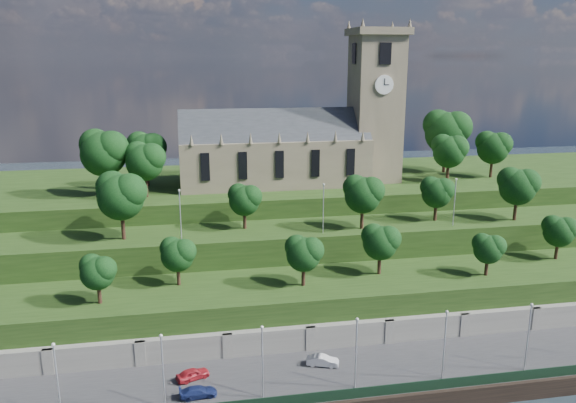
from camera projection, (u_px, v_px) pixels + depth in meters
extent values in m
cube|color=#2D2D30|center=(362.00, 376.00, 64.32)|extent=(160.00, 12.00, 2.00)
cube|color=black|center=(379.00, 391.00, 58.77)|extent=(160.00, 0.10, 1.20)
cube|color=slate|center=(348.00, 339.00, 69.66)|extent=(160.00, 2.00, 5.00)
cube|color=slate|center=(49.00, 370.00, 62.90)|extent=(1.20, 0.60, 5.00)
cube|color=slate|center=(141.00, 361.00, 64.61)|extent=(1.20, 0.60, 5.00)
cube|color=slate|center=(228.00, 353.00, 66.33)|extent=(1.20, 0.60, 5.00)
cube|color=slate|center=(310.00, 346.00, 68.04)|extent=(1.20, 0.60, 5.00)
cube|color=slate|center=(389.00, 339.00, 69.75)|extent=(1.20, 0.60, 5.00)
cube|color=slate|center=(464.00, 332.00, 71.46)|extent=(1.20, 0.60, 5.00)
cube|color=slate|center=(535.00, 326.00, 73.18)|extent=(1.20, 0.60, 5.00)
cube|color=#1D3612|center=(336.00, 308.00, 75.00)|extent=(160.00, 12.00, 8.00)
cube|color=#1D3612|center=(318.00, 264.00, 84.97)|extent=(160.00, 10.00, 12.00)
cube|color=#1D3612|center=(292.00, 217.00, 104.60)|extent=(160.00, 32.00, 15.00)
cube|color=#6E614D|center=(274.00, 161.00, 97.22)|extent=(32.00, 12.00, 8.00)
cube|color=#272B2F|center=(274.00, 138.00, 96.21)|extent=(32.00, 10.18, 10.18)
cone|color=#6E614D|center=(191.00, 140.00, 87.87)|extent=(0.70, 0.70, 1.80)
cone|color=#6E614D|center=(221.00, 139.00, 88.67)|extent=(0.70, 0.70, 1.80)
cone|color=#6E614D|center=(251.00, 138.00, 89.47)|extent=(0.70, 0.70, 1.80)
cone|color=#6E614D|center=(279.00, 137.00, 90.27)|extent=(0.70, 0.70, 1.80)
cone|color=#6E614D|center=(308.00, 137.00, 91.07)|extent=(0.70, 0.70, 1.80)
cone|color=#6E614D|center=(335.00, 136.00, 91.87)|extent=(0.70, 0.70, 1.80)
cone|color=#6E614D|center=(363.00, 135.00, 92.67)|extent=(0.70, 0.70, 1.80)
cube|color=black|center=(205.00, 167.00, 89.24)|extent=(1.40, 0.25, 4.50)
cube|color=black|center=(243.00, 166.00, 90.27)|extent=(1.40, 0.25, 4.50)
cube|color=black|center=(280.00, 164.00, 91.30)|extent=(1.40, 0.25, 4.50)
cube|color=black|center=(315.00, 163.00, 92.33)|extent=(1.40, 0.25, 4.50)
cube|color=black|center=(351.00, 162.00, 93.35)|extent=(1.40, 0.25, 4.50)
cube|color=#6E614D|center=(375.00, 110.00, 98.16)|extent=(8.00, 8.00, 25.00)
cube|color=#6E614D|center=(378.00, 32.00, 94.87)|extent=(9.20, 9.20, 1.20)
cone|color=#6E614D|center=(363.00, 23.00, 90.08)|extent=(0.80, 0.80, 1.60)
cone|color=#6E614D|center=(349.00, 25.00, 97.70)|extent=(0.80, 0.80, 1.60)
cone|color=#6E614D|center=(410.00, 23.00, 91.45)|extent=(0.80, 0.80, 1.60)
cone|color=#6E614D|center=(393.00, 26.00, 99.07)|extent=(0.80, 0.80, 1.60)
cube|color=black|center=(385.00, 54.00, 91.89)|extent=(2.00, 0.25, 3.50)
cube|color=black|center=(370.00, 54.00, 99.66)|extent=(2.00, 0.25, 3.50)
cube|color=black|center=(354.00, 54.00, 95.08)|extent=(0.25, 2.00, 3.50)
cube|color=black|center=(400.00, 54.00, 96.48)|extent=(0.25, 2.00, 3.50)
cylinder|color=white|center=(384.00, 85.00, 93.11)|extent=(3.20, 0.30, 3.20)
cylinder|color=white|center=(399.00, 83.00, 97.74)|extent=(0.30, 3.20, 3.20)
cube|color=black|center=(385.00, 82.00, 92.81)|extent=(0.12, 0.05, 1.10)
cube|color=black|center=(387.00, 85.00, 93.01)|extent=(0.80, 0.05, 0.12)
cylinder|color=black|center=(99.00, 293.00, 66.67)|extent=(0.48, 0.48, 2.61)
sphere|color=black|center=(98.00, 273.00, 66.03)|extent=(4.06, 4.06, 4.06)
sphere|color=black|center=(104.00, 269.00, 65.63)|extent=(3.05, 3.05, 3.05)
sphere|color=black|center=(91.00, 265.00, 66.19)|extent=(2.84, 2.84, 2.84)
cylinder|color=black|center=(179.00, 275.00, 72.04)|extent=(0.48, 0.48, 2.74)
sphere|color=black|center=(177.00, 255.00, 71.38)|extent=(4.26, 4.26, 4.26)
sphere|color=black|center=(184.00, 251.00, 70.96)|extent=(3.19, 3.19, 3.19)
sphere|color=black|center=(171.00, 248.00, 71.55)|extent=(2.98, 2.98, 2.98)
cylinder|color=black|center=(303.00, 275.00, 71.87)|extent=(0.49, 0.49, 2.87)
sphere|color=black|center=(304.00, 254.00, 71.18)|extent=(4.46, 4.46, 4.46)
sphere|color=black|center=(311.00, 250.00, 70.74)|extent=(3.34, 3.34, 3.34)
sphere|color=black|center=(297.00, 247.00, 71.35)|extent=(3.12, 3.12, 3.12)
cylinder|color=black|center=(379.00, 263.00, 75.62)|extent=(0.49, 0.49, 3.00)
sphere|color=black|center=(380.00, 243.00, 74.89)|extent=(4.67, 4.67, 4.67)
sphere|color=black|center=(388.00, 239.00, 74.43)|extent=(3.50, 3.50, 3.50)
sphere|color=black|center=(373.00, 235.00, 75.08)|extent=(3.27, 3.27, 3.27)
cylinder|color=black|center=(487.00, 266.00, 75.23)|extent=(0.47, 0.47, 2.49)
sphere|color=black|center=(488.00, 249.00, 74.63)|extent=(3.87, 3.87, 3.87)
sphere|color=black|center=(495.00, 246.00, 74.24)|extent=(2.91, 2.91, 2.91)
sphere|color=black|center=(482.00, 243.00, 74.78)|extent=(2.71, 2.71, 2.71)
cylinder|color=black|center=(557.00, 250.00, 81.27)|extent=(0.48, 0.48, 2.80)
sphere|color=black|center=(559.00, 232.00, 80.59)|extent=(4.35, 4.35, 4.35)
sphere|color=black|center=(567.00, 228.00, 80.16)|extent=(3.26, 3.26, 3.26)
sphere|color=black|center=(552.00, 225.00, 80.76)|extent=(3.05, 3.05, 3.05)
cylinder|color=black|center=(123.00, 225.00, 77.23)|extent=(0.54, 0.54, 4.10)
sphere|color=black|center=(121.00, 197.00, 76.23)|extent=(6.38, 6.38, 6.38)
sphere|color=black|center=(130.00, 191.00, 75.60)|extent=(4.79, 4.79, 4.79)
sphere|color=black|center=(112.00, 187.00, 76.48)|extent=(4.47, 4.47, 4.47)
cylinder|color=black|center=(245.00, 219.00, 82.20)|extent=(0.49, 0.49, 2.89)
sphere|color=black|center=(244.00, 201.00, 81.50)|extent=(4.50, 4.50, 4.50)
sphere|color=black|center=(251.00, 197.00, 81.05)|extent=(3.38, 3.38, 3.38)
sphere|color=black|center=(238.00, 194.00, 81.67)|extent=(3.15, 3.15, 3.15)
cylinder|color=black|center=(362.00, 217.00, 82.17)|extent=(0.51, 0.51, 3.44)
sphere|color=black|center=(363.00, 195.00, 81.34)|extent=(5.34, 5.34, 5.34)
sphere|color=black|center=(371.00, 190.00, 80.81)|extent=(4.01, 4.01, 4.01)
sphere|color=black|center=(355.00, 187.00, 81.55)|extent=(3.74, 3.74, 3.74)
cylinder|color=black|center=(435.00, 211.00, 86.26)|extent=(0.49, 0.49, 2.95)
sphere|color=black|center=(437.00, 193.00, 85.55)|extent=(4.59, 4.59, 4.59)
sphere|color=black|center=(444.00, 189.00, 85.09)|extent=(3.44, 3.44, 3.44)
sphere|color=black|center=(430.00, 187.00, 85.73)|extent=(3.21, 3.21, 3.21)
cylinder|color=black|center=(515.00, 209.00, 86.37)|extent=(0.52, 0.52, 3.56)
sphere|color=black|center=(518.00, 187.00, 85.50)|extent=(5.55, 5.55, 5.55)
sphere|color=black|center=(527.00, 182.00, 84.96)|extent=(4.16, 4.16, 4.16)
sphere|color=black|center=(510.00, 179.00, 85.72)|extent=(3.88, 3.88, 3.88)
cylinder|color=black|center=(106.00, 181.00, 89.09)|extent=(0.56, 0.56, 4.57)
sphere|color=black|center=(103.00, 154.00, 87.98)|extent=(7.12, 7.12, 7.12)
sphere|color=black|center=(112.00, 148.00, 87.28)|extent=(5.34, 5.34, 5.34)
sphere|color=black|center=(95.00, 144.00, 88.26)|extent=(4.98, 4.98, 4.98)
cylinder|color=black|center=(147.00, 174.00, 95.92)|extent=(0.54, 0.54, 4.00)
sphere|color=black|center=(146.00, 152.00, 94.95)|extent=(6.22, 6.22, 6.22)
sphere|color=black|center=(153.00, 147.00, 94.34)|extent=(4.67, 4.67, 4.67)
sphere|color=black|center=(139.00, 144.00, 95.19)|extent=(4.36, 4.36, 4.36)
cylinder|color=black|center=(146.00, 185.00, 88.38)|extent=(0.53, 0.53, 3.77)
sphere|color=black|center=(145.00, 162.00, 87.46)|extent=(5.87, 5.87, 5.87)
sphere|color=black|center=(152.00, 157.00, 86.88)|extent=(4.40, 4.40, 4.40)
sphere|color=black|center=(138.00, 154.00, 87.69)|extent=(4.11, 4.11, 4.11)
cylinder|color=black|center=(448.00, 172.00, 99.18)|extent=(0.52, 0.52, 3.62)
sphere|color=black|center=(449.00, 152.00, 98.30)|extent=(5.63, 5.63, 5.63)
sphere|color=black|center=(457.00, 148.00, 97.74)|extent=(4.22, 4.22, 4.22)
sphere|color=black|center=(442.00, 145.00, 98.52)|extent=(3.94, 3.94, 3.94)
cylinder|color=black|center=(444.00, 159.00, 107.14)|extent=(0.59, 0.59, 5.12)
sphere|color=black|center=(446.00, 133.00, 105.90)|extent=(7.96, 7.96, 7.96)
sphere|color=black|center=(456.00, 127.00, 105.12)|extent=(5.97, 5.97, 5.97)
sphere|color=black|center=(438.00, 124.00, 106.21)|extent=(5.57, 5.57, 5.57)
cylinder|color=black|center=(491.00, 167.00, 102.71)|extent=(0.52, 0.52, 3.65)
sphere|color=black|center=(493.00, 148.00, 101.82)|extent=(5.68, 5.68, 5.68)
sphere|color=black|center=(501.00, 144.00, 101.26)|extent=(4.26, 4.26, 4.26)
sphere|color=black|center=(486.00, 142.00, 102.04)|extent=(3.98, 3.98, 3.98)
cylinder|color=#B2B2B7|center=(58.00, 383.00, 54.26)|extent=(0.16, 0.16, 7.92)
sphere|color=silver|center=(53.00, 345.00, 53.23)|extent=(0.36, 0.36, 0.36)
cylinder|color=#B2B2B7|center=(163.00, 373.00, 55.97)|extent=(0.16, 0.16, 7.92)
sphere|color=silver|center=(161.00, 336.00, 54.95)|extent=(0.36, 0.36, 0.36)
cylinder|color=#B2B2B7|center=(262.00, 363.00, 57.68)|extent=(0.16, 0.16, 7.92)
sphere|color=silver|center=(262.00, 327.00, 56.66)|extent=(0.36, 0.36, 0.36)
cylinder|color=#B2B2B7|center=(356.00, 354.00, 59.39)|extent=(0.16, 0.16, 7.92)
sphere|color=silver|center=(357.00, 319.00, 58.37)|extent=(0.36, 0.36, 0.36)
cylinder|color=#B2B2B7|center=(444.00, 346.00, 61.11)|extent=(0.16, 0.16, 7.92)
sphere|color=silver|center=(447.00, 312.00, 60.08)|extent=(0.36, 0.36, 0.36)
cylinder|color=#B2B2B7|center=(528.00, 338.00, 62.82)|extent=(0.16, 0.16, 7.92)
sphere|color=silver|center=(532.00, 305.00, 61.79)|extent=(0.36, 0.36, 0.36)
cylinder|color=#B2B2B7|center=(180.00, 216.00, 76.31)|extent=(0.16, 0.16, 6.97)
sphere|color=silver|center=(179.00, 190.00, 75.40)|extent=(0.36, 0.36, 0.36)
cylinder|color=#B2B2B7|center=(323.00, 209.00, 79.73)|extent=(0.16, 0.16, 6.97)
sphere|color=silver|center=(324.00, 185.00, 78.83)|extent=(0.36, 0.36, 0.36)
cylinder|color=#B2B2B7|center=(454.00, 203.00, 83.16)|extent=(0.16, 0.16, 6.97)
sphere|color=silver|center=(456.00, 179.00, 82.25)|extent=(0.36, 0.36, 0.36)
imported|color=#AB1C26|center=(193.00, 374.00, 61.84)|extent=(3.97, 2.70, 1.25)
imported|color=#B5B4B9|center=(323.00, 361.00, 64.57)|extent=(3.93, 2.38, 1.22)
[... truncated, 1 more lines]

